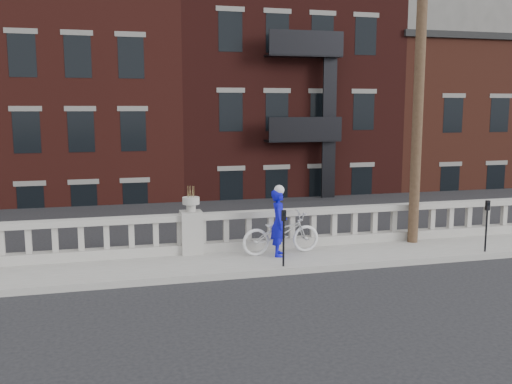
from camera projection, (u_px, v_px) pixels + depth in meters
ground at (221, 310)px, 11.08m from camera, size 120.00×120.00×0.00m
sidewalk at (197, 265)px, 13.94m from camera, size 32.00×2.20×0.15m
balustrade at (191, 234)px, 14.77m from camera, size 28.00×0.34×1.03m
planter_pedestal at (191, 227)px, 14.74m from camera, size 0.55×0.55×1.76m
lower_level at (153, 129)px, 32.89m from camera, size 80.00×44.00×20.80m
utility_pole at (420, 57)px, 15.30m from camera, size 1.60×0.28×10.00m
parking_meter_a at (284, 232)px, 13.48m from camera, size 0.10×0.09×1.36m
parking_meter_b at (487, 220)px, 14.86m from camera, size 0.10×0.09×1.36m
bicycle at (281, 233)px, 14.69m from camera, size 2.12×0.86×1.09m
cyclist at (279, 223)px, 14.45m from camera, size 0.59×0.72×1.71m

